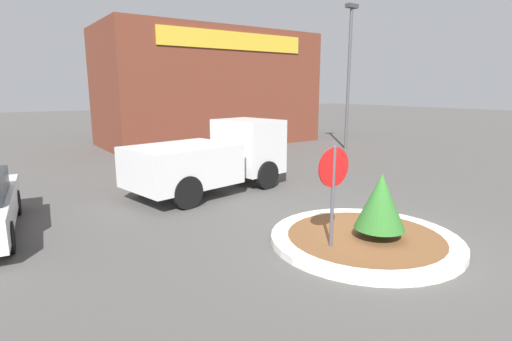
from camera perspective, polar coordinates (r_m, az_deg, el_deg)
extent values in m
plane|color=#514F4C|center=(8.92, 15.21, -9.91)|extent=(120.00, 120.00, 0.00)
cylinder|color=silver|center=(8.89, 15.24, -9.45)|extent=(3.97, 3.97, 0.15)
cylinder|color=brown|center=(8.89, 15.24, -9.44)|extent=(3.26, 3.26, 0.15)
cylinder|color=#4C4C51|center=(7.89, 10.86, -4.29)|extent=(0.07, 0.07, 2.15)
cylinder|color=#B71414|center=(7.73, 11.05, 0.47)|extent=(0.78, 0.03, 0.78)
cylinder|color=brown|center=(8.77, 17.12, -8.54)|extent=(0.08, 0.08, 0.21)
cone|color=#2D6B28|center=(8.57, 17.39, -4.21)|extent=(1.03, 1.03, 1.16)
cube|color=silver|center=(13.64, -1.13, 3.55)|extent=(1.98, 2.35, 1.78)
cube|color=silver|center=(11.98, -10.57, 0.76)|extent=(3.39, 2.72, 1.17)
cube|color=black|center=(14.00, 0.54, 5.04)|extent=(0.38, 1.84, 0.62)
cylinder|color=black|center=(14.42, -4.34, 0.56)|extent=(0.95, 0.41, 0.92)
cylinder|color=black|center=(12.98, 1.51, -0.64)|extent=(0.95, 0.41, 0.92)
cylinder|color=black|center=(12.64, -15.17, -1.38)|extent=(0.95, 0.41, 0.92)
cylinder|color=black|center=(10.97, -9.84, -3.09)|extent=(0.95, 0.41, 0.92)
cube|color=brown|center=(24.45, -6.77, 11.59)|extent=(12.29, 6.00, 6.49)
cube|color=gold|center=(21.95, -3.03, 18.03)|extent=(8.61, 0.08, 0.90)
cylinder|color=black|center=(12.05, -31.10, -3.97)|extent=(0.27, 0.67, 0.65)
cylinder|color=black|center=(9.35, -31.90, -8.18)|extent=(0.27, 0.67, 0.65)
cylinder|color=#4C4C51|center=(22.16, 13.07, 12.32)|extent=(0.16, 0.16, 7.21)
cube|color=#38383D|center=(22.54, 13.53, 21.89)|extent=(0.70, 0.30, 0.20)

